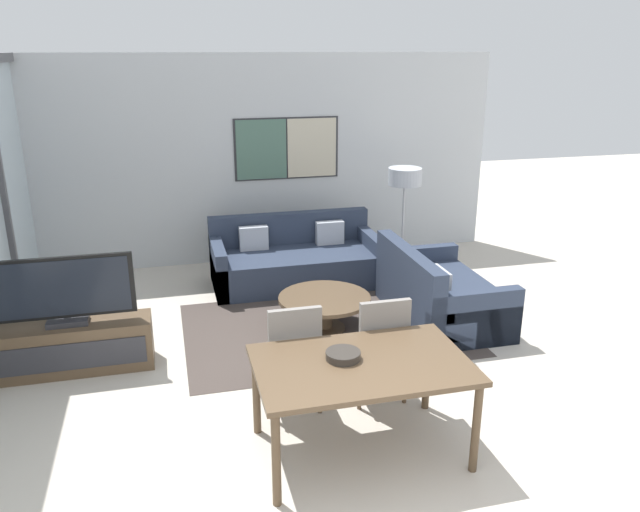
% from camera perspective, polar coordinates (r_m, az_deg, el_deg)
% --- Properties ---
extents(wall_back, '(6.77, 0.09, 2.80)m').
position_cam_1_polar(wall_back, '(8.60, -5.91, 8.72)').
color(wall_back, silver).
rests_on(wall_back, ground_plane).
extents(area_rug, '(2.94, 2.05, 0.01)m').
position_cam_1_polar(area_rug, '(6.70, 0.41, -6.66)').
color(area_rug, '#473D38').
rests_on(area_rug, ground_plane).
extents(tv_console, '(1.45, 0.41, 0.47)m').
position_cam_1_polar(tv_console, '(6.25, -21.76, -7.75)').
color(tv_console, brown).
rests_on(tv_console, ground_plane).
extents(television, '(1.23, 0.20, 0.64)m').
position_cam_1_polar(television, '(6.03, -22.39, -2.99)').
color(television, '#2D2D33').
rests_on(television, tv_console).
extents(sofa_main, '(2.09, 0.99, 0.82)m').
position_cam_1_polar(sofa_main, '(7.95, -2.31, -0.46)').
color(sofa_main, '#2D384C').
rests_on(sofa_main, ground_plane).
extents(sofa_side, '(0.99, 1.61, 0.82)m').
position_cam_1_polar(sofa_side, '(6.96, 10.51, -3.63)').
color(sofa_side, '#2D384C').
rests_on(sofa_side, ground_plane).
extents(coffee_table, '(0.97, 0.97, 0.37)m').
position_cam_1_polar(coffee_table, '(6.59, 0.41, -4.48)').
color(coffee_table, brown).
rests_on(coffee_table, ground_plane).
extents(dining_table, '(1.53, 0.96, 0.74)m').
position_cam_1_polar(dining_table, '(4.54, 3.83, -10.48)').
color(dining_table, brown).
rests_on(dining_table, ground_plane).
extents(dining_chair_left, '(0.46, 0.46, 0.95)m').
position_cam_1_polar(dining_chair_left, '(5.10, -2.55, -8.61)').
color(dining_chair_left, gray).
rests_on(dining_chair_left, ground_plane).
extents(dining_chair_centre, '(0.46, 0.46, 0.95)m').
position_cam_1_polar(dining_chair_centre, '(5.25, 5.42, -7.82)').
color(dining_chair_centre, gray).
rests_on(dining_chair_centre, ground_plane).
extents(fruit_bowl, '(0.26, 0.26, 0.06)m').
position_cam_1_polar(fruit_bowl, '(4.52, 2.13, -9.00)').
color(fruit_bowl, '#332D28').
rests_on(fruit_bowl, dining_table).
extents(floor_lamp, '(0.43, 0.43, 1.40)m').
position_cam_1_polar(floor_lamp, '(8.11, 7.74, 6.72)').
color(floor_lamp, '#2D2D33').
rests_on(floor_lamp, ground_plane).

